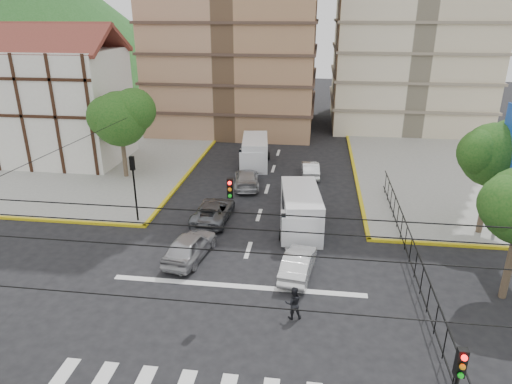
% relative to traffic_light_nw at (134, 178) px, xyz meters
% --- Properties ---
extents(ground, '(160.00, 160.00, 0.00)m').
position_rel_traffic_light_nw_xyz_m(ground, '(7.80, -7.80, -3.11)').
color(ground, black).
rests_on(ground, ground).
extents(sidewalk_nw, '(26.00, 26.00, 0.15)m').
position_rel_traffic_light_nw_xyz_m(sidewalk_nw, '(-12.20, 12.20, -3.04)').
color(sidewalk_nw, gray).
rests_on(sidewalk_nw, ground).
extents(sidewalk_ne, '(26.00, 26.00, 0.15)m').
position_rel_traffic_light_nw_xyz_m(sidewalk_ne, '(27.80, 12.20, -3.04)').
color(sidewalk_ne, gray).
rests_on(sidewalk_ne, ground).
extents(stop_line, '(13.00, 0.40, 0.01)m').
position_rel_traffic_light_nw_xyz_m(stop_line, '(7.80, -6.60, -3.11)').
color(stop_line, silver).
rests_on(stop_line, ground).
extents(tudor_building, '(10.80, 8.05, 12.23)m').
position_rel_traffic_light_nw_xyz_m(tudor_building, '(-11.20, 12.20, 2.14)').
color(tudor_building, silver).
rests_on(tudor_building, ground).
extents(distant_hill, '(70.00, 70.00, 28.00)m').
position_rel_traffic_light_nw_xyz_m(distant_hill, '(-47.20, 62.20, 10.89)').
color(distant_hill, '#1B4F1A').
rests_on(distant_hill, ground).
extents(park_fence, '(0.10, 22.50, 1.66)m').
position_rel_traffic_light_nw_xyz_m(park_fence, '(16.80, -3.30, -3.11)').
color(park_fence, black).
rests_on(park_fence, ground).
extents(tree_park_c, '(4.65, 3.80, 7.25)m').
position_rel_traffic_light_nw_xyz_m(tree_park_c, '(21.89, 1.21, 2.22)').
color(tree_park_c, '#473828').
rests_on(tree_park_c, ground).
extents(tree_tudor, '(5.39, 4.40, 7.43)m').
position_rel_traffic_light_nw_xyz_m(tree_tudor, '(-4.10, 8.21, 2.11)').
color(tree_tudor, '#473828').
rests_on(tree_tudor, ground).
extents(traffic_light_nw, '(0.28, 0.22, 4.40)m').
position_rel_traffic_light_nw_xyz_m(traffic_light_nw, '(0.00, 0.00, 0.00)').
color(traffic_light_nw, black).
rests_on(traffic_light_nw, ground).
extents(traffic_light_hanging, '(18.00, 9.12, 0.92)m').
position_rel_traffic_light_nw_xyz_m(traffic_light_hanging, '(7.80, -9.84, 2.79)').
color(traffic_light_hanging, black).
rests_on(traffic_light_hanging, ground).
extents(van_right_lane, '(2.94, 5.96, 2.57)m').
position_rel_traffic_light_nw_xyz_m(van_right_lane, '(10.68, 0.14, -1.86)').
color(van_right_lane, silver).
rests_on(van_right_lane, ground).
extents(van_left_lane, '(2.82, 5.79, 2.51)m').
position_rel_traffic_light_nw_xyz_m(van_left_lane, '(6.04, 12.78, -1.89)').
color(van_left_lane, silver).
rests_on(van_left_lane, ground).
extents(car_silver_front_left, '(2.48, 4.71, 1.53)m').
position_rel_traffic_light_nw_xyz_m(car_silver_front_left, '(4.69, -4.13, -2.35)').
color(car_silver_front_left, '#A2A2A6').
rests_on(car_silver_front_left, ground).
extents(car_white_front_right, '(1.95, 4.19, 1.33)m').
position_rel_traffic_light_nw_xyz_m(car_white_front_right, '(10.80, -5.06, -2.45)').
color(car_white_front_right, white).
rests_on(car_white_front_right, ground).
extents(car_grey_mid_left, '(2.37, 4.87, 1.33)m').
position_rel_traffic_light_nw_xyz_m(car_grey_mid_left, '(4.88, 1.01, -2.45)').
color(car_grey_mid_left, '#585B60').
rests_on(car_grey_mid_left, ground).
extents(car_silver_rear_left, '(2.63, 4.94, 1.36)m').
position_rel_traffic_light_nw_xyz_m(car_silver_rear_left, '(6.12, 7.52, -2.43)').
color(car_silver_rear_left, '#AAABAF').
rests_on(car_silver_rear_left, ground).
extents(car_darkgrey_mid_right, '(1.92, 3.85, 1.26)m').
position_rel_traffic_light_nw_xyz_m(car_darkgrey_mid_right, '(10.01, 5.60, -2.48)').
color(car_darkgrey_mid_right, '#262628').
rests_on(car_darkgrey_mid_right, ground).
extents(car_white_rear_right, '(1.67, 3.98, 1.28)m').
position_rel_traffic_light_nw_xyz_m(car_white_rear_right, '(11.07, 10.61, -2.47)').
color(car_white_rear_right, white).
rests_on(car_white_rear_right, ground).
extents(pedestrian_crosswalk, '(0.88, 0.75, 1.58)m').
position_rel_traffic_light_nw_xyz_m(pedestrian_crosswalk, '(10.75, -8.78, -2.32)').
color(pedestrian_crosswalk, black).
rests_on(pedestrian_crosswalk, ground).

